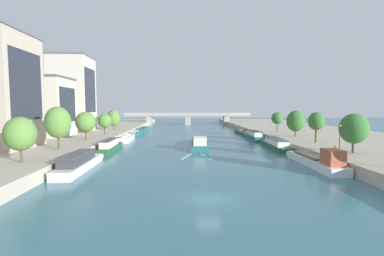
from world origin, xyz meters
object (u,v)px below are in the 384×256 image
(moored_boat_left_midway, at_px, (127,138))
(tree_left_nearest, at_px, (86,122))
(tree_left_third, at_px, (114,118))
(moored_boat_left_upstream, at_px, (143,129))
(tree_left_end_of_row, at_px, (58,123))
(tree_right_far, at_px, (296,121))
(barge_midriver, at_px, (200,143))
(moored_boat_right_second, at_px, (317,160))
(moored_boat_right_far, at_px, (243,133))
(lamppost_right_bank, at_px, (340,139))
(person_on_quay, at_px, (335,149))
(tree_left_by_lamp, at_px, (105,121))
(moored_boat_left_second, at_px, (110,146))
(moored_boat_right_midway, at_px, (275,144))
(tree_right_distant, at_px, (277,118))
(moored_boat_left_end, at_px, (79,163))
(tree_left_far, at_px, (20,134))
(tree_right_midway, at_px, (316,121))
(bridge_far, at_px, (188,117))
(tree_right_by_lamp, at_px, (354,129))
(moored_boat_left_gap_after, at_px, (136,133))

(moored_boat_left_midway, height_order, tree_left_nearest, tree_left_nearest)
(tree_left_third, bearing_deg, moored_boat_left_upstream, 65.83)
(tree_left_end_of_row, xyz_separation_m, tree_right_far, (50.86, 18.30, -0.80))
(barge_midriver, distance_m, moored_boat_left_midway, 22.41)
(moored_boat_right_second, height_order, moored_boat_right_far, moored_boat_right_second)
(lamppost_right_bank, height_order, person_on_quay, lamppost_right_bank)
(tree_left_end_of_row, height_order, tree_left_by_lamp, tree_left_end_of_row)
(moored_boat_left_second, height_order, tree_left_end_of_row, tree_left_end_of_row)
(moored_boat_right_midway, xyz_separation_m, tree_right_distant, (7.37, 19.98, 4.93))
(tree_left_third, distance_m, lamppost_right_bank, 66.49)
(moored_boat_left_end, bearing_deg, tree_left_third, 98.31)
(lamppost_right_bank, bearing_deg, moored_boat_right_second, -177.75)
(tree_left_far, bearing_deg, moored_boat_right_far, 51.60)
(tree_right_midway, distance_m, bridge_far, 86.20)
(moored_boat_left_end, bearing_deg, tree_right_far, 31.94)
(moored_boat_right_midway, distance_m, moored_boat_right_far, 31.34)
(tree_left_far, distance_m, tree_left_end_of_row, 11.85)
(barge_midriver, bearing_deg, moored_boat_right_midway, -9.57)
(lamppost_right_bank, relative_size, person_on_quay, 2.94)
(tree_right_by_lamp, relative_size, bridge_far, 0.10)
(moored_boat_right_second, height_order, tree_left_end_of_row, tree_left_end_of_row)
(moored_boat_left_midway, xyz_separation_m, tree_left_end_of_row, (-7.12, -24.92, 5.79))
(moored_boat_left_gap_after, distance_m, tree_left_far, 52.35)
(tree_left_far, bearing_deg, barge_midriver, 44.06)
(moored_boat_right_far, relative_size, tree_right_far, 2.22)
(moored_boat_left_end, height_order, tree_right_by_lamp, tree_right_by_lamp)
(moored_boat_right_far, xyz_separation_m, tree_left_end_of_row, (-42.83, -41.85, 5.96))
(moored_boat_left_midway, height_order, moored_boat_right_midway, moored_boat_left_midway)
(barge_midriver, xyz_separation_m, tree_left_nearest, (-26.27, 0.35, 4.92))
(tree_right_by_lamp, bearing_deg, moored_boat_left_second, 161.92)
(moored_boat_right_second, relative_size, moored_boat_right_midway, 0.96)
(tree_right_distant, relative_size, bridge_far, 0.09)
(moored_boat_right_second, xyz_separation_m, tree_right_far, (7.78, 26.67, 4.68))
(tree_right_distant, bearing_deg, moored_boat_left_gap_after, 167.87)
(tree_left_far, xyz_separation_m, tree_right_midway, (50.27, 18.92, 0.59))
(moored_boat_left_end, bearing_deg, moored_boat_left_midway, 89.78)
(tree_right_far, distance_m, bridge_far, 75.67)
(moored_boat_right_second, height_order, tree_right_far, tree_right_far)
(barge_midriver, xyz_separation_m, tree_right_far, (24.55, 4.95, 4.79))
(moored_boat_right_far, distance_m, tree_left_nearest, 51.50)
(moored_boat_left_upstream, distance_m, tree_left_nearest, 42.39)
(tree_left_far, bearing_deg, moored_boat_right_second, 4.61)
(moored_boat_left_upstream, height_order, moored_boat_right_second, moored_boat_right_second)
(moored_boat_left_end, relative_size, moored_boat_left_upstream, 1.14)
(tree_left_end_of_row, relative_size, person_on_quay, 4.68)
(moored_boat_left_gap_after, height_order, bridge_far, bridge_far)
(moored_boat_left_upstream, bearing_deg, tree_left_third, -114.17)
(moored_boat_left_midway, distance_m, moored_boat_left_gap_after, 14.96)
(tree_left_nearest, relative_size, person_on_quay, 3.93)
(barge_midriver, height_order, tree_left_by_lamp, tree_left_by_lamp)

